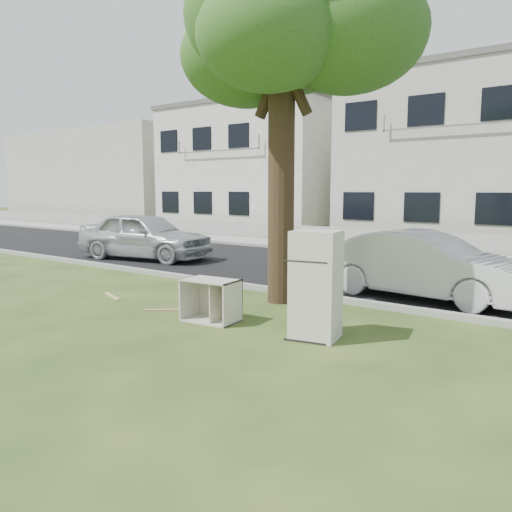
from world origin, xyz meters
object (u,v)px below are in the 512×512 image
Objects in this scene: car_left at (145,236)px; fridge at (316,285)px; car_center at (424,265)px; cabinet at (211,300)px.

fridge is at bearing -126.62° from car_left.
cabinet is at bearing 155.22° from car_center.
fridge is 0.39× the size of car_center.
car_center is 9.47m from car_left.
fridge reaches higher than car_center.
fridge is 10.06m from car_left.
car_left is at bearing 142.27° from fridge.
cabinet is (-1.99, -0.20, -0.47)m from fridge.
cabinet is 0.21× the size of car_left.
cabinet is at bearing 174.18° from fridge.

